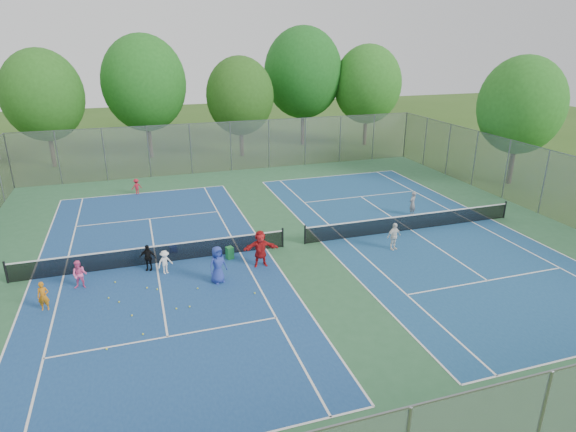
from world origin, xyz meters
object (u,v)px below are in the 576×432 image
(net_right, at_px, (412,223))
(ball_hopper, at_px, (230,253))
(ball_crate, at_px, (173,249))
(instructor, at_px, (412,204))
(net_left, at_px, (156,255))

(net_right, height_order, ball_hopper, net_right)
(net_right, distance_m, ball_hopper, 10.53)
(ball_crate, bearing_deg, instructor, 3.97)
(net_right, xyz_separation_m, instructor, (1.35, 2.15, 0.30))
(net_left, distance_m, ball_crate, 1.50)
(net_right, xyz_separation_m, ball_hopper, (-10.51, -0.56, -0.14))
(net_left, height_order, instructor, instructor)
(ball_hopper, bearing_deg, ball_crate, 146.49)
(instructor, bearing_deg, net_left, -21.45)
(net_right, height_order, ball_crate, net_right)
(net_left, height_order, ball_crate, net_left)
(ball_crate, distance_m, ball_hopper, 3.09)
(instructor, bearing_deg, net_right, 28.54)
(ball_crate, bearing_deg, net_right, -5.01)
(net_left, xyz_separation_m, ball_hopper, (3.49, -0.56, -0.14))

